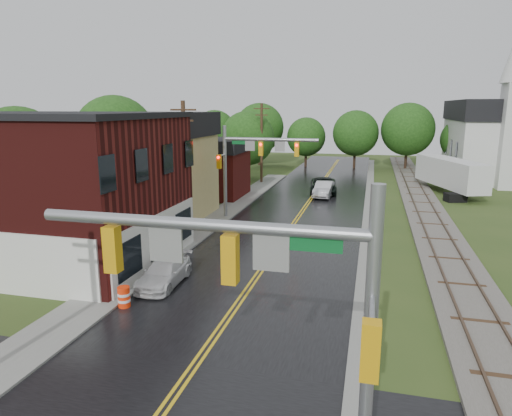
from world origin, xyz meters
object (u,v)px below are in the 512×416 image
at_px(pickup_white, 164,273).
at_px(semi_trailer, 450,173).
at_px(construction_barrel, 124,297).
at_px(sedan_silver, 324,189).
at_px(church, 500,131).
at_px(tree_left_c, 190,145).
at_px(brick_building, 43,187).
at_px(utility_pole_c, 262,142).
at_px(tree_left_b, 116,138).
at_px(utility_pole_b, 185,165).
at_px(traffic_signal_near, 266,287).
at_px(tree_left_e, 249,140).
at_px(tree_left_a, 21,155).
at_px(traffic_signal_far, 251,155).
at_px(suv_dark, 323,186).

relative_size(pickup_white, semi_trailer, 0.38).
bearing_deg(construction_barrel, pickup_white, 78.44).
bearing_deg(sedan_silver, pickup_white, -98.64).
height_order(church, tree_left_c, church).
distance_m(brick_building, pickup_white, 9.31).
height_order(utility_pole_c, pickup_white, utility_pole_c).
height_order(tree_left_b, pickup_white, tree_left_b).
xyz_separation_m(tree_left_b, pickup_white, (13.70, -19.08, -5.11)).
bearing_deg(tree_left_c, pickup_white, -70.30).
relative_size(utility_pole_b, sedan_silver, 2.00).
bearing_deg(utility_pole_c, traffic_signal_near, -76.26).
distance_m(traffic_signal_near, tree_left_c, 41.67).
height_order(traffic_signal_near, tree_left_e, tree_left_e).
xyz_separation_m(tree_left_a, tree_left_c, (6.00, 18.00, -0.60)).
height_order(utility_pole_b, tree_left_c, utility_pole_b).
distance_m(utility_pole_b, pickup_white, 10.40).
bearing_deg(semi_trailer, traffic_signal_far, -137.76).
xyz_separation_m(traffic_signal_near, suv_dark, (-2.67, 37.36, -4.20)).
height_order(church, utility_pole_b, church).
height_order(semi_trailer, construction_barrel, semi_trailer).
bearing_deg(suv_dark, construction_barrel, -107.17).
bearing_deg(tree_left_e, pickup_white, -81.92).
height_order(tree_left_a, tree_left_e, tree_left_a).
bearing_deg(tree_left_a, church, 38.63).
relative_size(tree_left_c, suv_dark, 1.38).
relative_size(church, suv_dark, 3.60).
bearing_deg(semi_trailer, utility_pole_b, -134.80).
xyz_separation_m(sedan_silver, pickup_white, (-5.23, -24.54, -0.14)).
xyz_separation_m(traffic_signal_near, semi_trailer, (9.64, 40.06, -2.86)).
bearing_deg(utility_pole_b, semi_trailer, 45.20).
bearing_deg(sedan_silver, tree_left_b, -160.52).
height_order(tree_left_a, pickup_white, tree_left_a).
distance_m(traffic_signal_far, semi_trailer, 22.58).
bearing_deg(tree_left_a, suv_dark, 40.23).
bearing_deg(church, brick_building, -129.98).
relative_size(brick_building, semi_trailer, 1.30).
bearing_deg(construction_barrel, brick_building, 147.19).
distance_m(tree_left_e, semi_trailer, 22.46).
xyz_separation_m(brick_building, construction_barrel, (7.76, -5.00, -3.68)).
bearing_deg(traffic_signal_near, pickup_white, 125.16).
relative_size(tree_left_a, tree_left_c, 1.13).
distance_m(pickup_white, semi_trailer, 33.98).
xyz_separation_m(utility_pole_c, semi_trailer, (19.91, -1.94, -2.61)).
xyz_separation_m(utility_pole_c, tree_left_a, (-13.05, -22.10, 0.39)).
bearing_deg(tree_left_b, tree_left_c, 63.44).
bearing_deg(semi_trailer, suv_dark, -167.67).
bearing_deg(tree_left_b, utility_pole_b, -41.86).
height_order(traffic_signal_near, utility_pole_b, utility_pole_b).
relative_size(tree_left_a, suv_dark, 1.56).
xyz_separation_m(utility_pole_b, construction_barrel, (2.07, -12.00, -4.25)).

